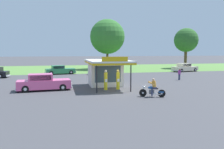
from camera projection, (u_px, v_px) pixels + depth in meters
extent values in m
plane|color=#424247|center=(118.00, 91.00, 22.62)|extent=(300.00, 300.00, 0.00)
cube|color=#56843D|center=(86.00, 68.00, 51.78)|extent=(120.00, 24.00, 0.01)
cube|color=silver|center=(105.00, 73.00, 26.28)|extent=(3.49, 3.29, 2.76)
cube|color=#384C56|center=(108.00, 74.00, 24.69)|extent=(2.79, 0.05, 1.76)
cube|color=silver|center=(108.00, 61.00, 24.63)|extent=(4.19, 6.86, 0.16)
cube|color=gold|center=(108.00, 63.00, 24.65)|extent=(4.19, 6.86, 0.18)
cube|color=gold|center=(115.00, 59.00, 21.30)|extent=(2.44, 0.08, 0.44)
cylinder|color=black|center=(131.00, 77.00, 22.18)|extent=(0.12, 0.12, 2.76)
cylinder|color=black|center=(97.00, 78.00, 21.48)|extent=(0.12, 0.12, 2.76)
cube|color=slate|center=(106.00, 90.00, 22.74)|extent=(0.44, 0.44, 0.10)
cylinder|color=yellow|center=(106.00, 81.00, 22.65)|extent=(0.34, 0.34, 1.69)
cube|color=white|center=(106.00, 81.00, 22.46)|extent=(0.22, 0.02, 0.28)
sphere|color=white|center=(106.00, 71.00, 22.55)|extent=(0.26, 0.26, 0.26)
cube|color=slate|center=(118.00, 90.00, 23.00)|extent=(0.44, 0.44, 0.10)
cylinder|color=yellow|center=(118.00, 81.00, 22.91)|extent=(0.34, 0.34, 1.69)
cube|color=white|center=(118.00, 80.00, 22.73)|extent=(0.22, 0.02, 0.28)
sphere|color=#EACC4C|center=(118.00, 71.00, 22.81)|extent=(0.26, 0.26, 0.26)
cylinder|color=black|center=(143.00, 93.00, 19.87)|extent=(0.63, 0.34, 0.64)
cylinder|color=silver|center=(143.00, 93.00, 19.87)|extent=(0.19, 0.17, 0.16)
cylinder|color=black|center=(162.00, 93.00, 19.59)|extent=(0.63, 0.34, 0.64)
cylinder|color=silver|center=(162.00, 93.00, 19.59)|extent=(0.19, 0.17, 0.16)
ellipsoid|color=#1E4C8C|center=(151.00, 88.00, 19.71)|extent=(0.61, 0.44, 0.24)
cube|color=#59595E|center=(152.00, 92.00, 19.73)|extent=(0.50, 0.39, 0.36)
cube|color=black|center=(155.00, 89.00, 19.65)|extent=(0.54, 0.42, 0.10)
cylinder|color=silver|center=(144.00, 90.00, 19.83)|extent=(0.37, 0.21, 0.71)
cylinder|color=silver|center=(146.00, 85.00, 19.77)|extent=(0.30, 0.66, 0.04)
sphere|color=silver|center=(144.00, 87.00, 19.80)|extent=(0.16, 0.16, 0.16)
cube|color=#1E4C8C|center=(161.00, 92.00, 19.59)|extent=(0.48, 0.34, 0.12)
cylinder|color=silver|center=(156.00, 94.00, 19.54)|extent=(0.68, 0.35, 0.18)
cube|color=#2D3351|center=(154.00, 88.00, 19.66)|extent=(0.50, 0.47, 0.14)
cylinder|color=#2D3351|center=(152.00, 93.00, 19.58)|extent=(0.20, 0.26, 0.56)
cylinder|color=#2D3351|center=(152.00, 92.00, 19.89)|extent=(0.20, 0.26, 0.56)
cylinder|color=gold|center=(154.00, 84.00, 19.63)|extent=(0.50, 0.45, 0.60)
sphere|color=tan|center=(153.00, 80.00, 19.60)|extent=(0.22, 0.22, 0.22)
cylinder|color=gold|center=(151.00, 83.00, 19.47)|extent=(0.53, 0.29, 0.31)
cylinder|color=gold|center=(151.00, 83.00, 19.86)|extent=(0.53, 0.29, 0.31)
cube|color=#E55993|center=(44.00, 84.00, 23.06)|extent=(5.24, 2.41, 0.84)
cube|color=#E55993|center=(41.00, 77.00, 22.89)|extent=(2.42, 1.91, 0.61)
cube|color=#283847|center=(52.00, 77.00, 23.23)|extent=(0.18, 1.51, 0.49)
cube|color=#283847|center=(40.00, 76.00, 23.69)|extent=(1.92, 0.21, 0.46)
cube|color=#283847|center=(41.00, 78.00, 22.10)|extent=(1.92, 0.21, 0.46)
cube|color=silver|center=(70.00, 86.00, 23.88)|extent=(0.30, 1.84, 0.18)
cube|color=silver|center=(16.00, 88.00, 22.31)|extent=(0.30, 1.84, 0.18)
sphere|color=white|center=(69.00, 82.00, 24.43)|extent=(0.18, 0.18, 0.18)
sphere|color=white|center=(71.00, 83.00, 23.26)|extent=(0.18, 0.18, 0.18)
cylinder|color=black|center=(61.00, 85.00, 24.48)|extent=(0.68, 0.26, 0.66)
cylinder|color=silver|center=(61.00, 85.00, 24.48)|extent=(0.32, 0.25, 0.30)
cylinder|color=black|center=(63.00, 87.00, 22.76)|extent=(0.68, 0.26, 0.66)
cylinder|color=silver|center=(63.00, 87.00, 22.76)|extent=(0.32, 0.25, 0.30)
cylinder|color=black|center=(26.00, 86.00, 23.42)|extent=(0.68, 0.26, 0.66)
cylinder|color=silver|center=(26.00, 86.00, 23.42)|extent=(0.32, 0.25, 0.30)
cylinder|color=black|center=(25.00, 89.00, 21.70)|extent=(0.68, 0.26, 0.66)
cylinder|color=silver|center=(25.00, 89.00, 21.70)|extent=(0.32, 0.25, 0.30)
cube|color=silver|center=(8.00, 75.00, 34.06)|extent=(0.27, 1.81, 0.18)
cylinder|color=black|center=(0.00, 76.00, 33.07)|extent=(0.67, 0.25, 0.66)
cylinder|color=silver|center=(0.00, 76.00, 33.07)|extent=(0.31, 0.24, 0.30)
cylinder|color=black|center=(4.00, 75.00, 34.83)|extent=(0.67, 0.25, 0.66)
cylinder|color=silver|center=(4.00, 75.00, 34.83)|extent=(0.31, 0.24, 0.30)
cube|color=red|center=(104.00, 71.00, 39.66)|extent=(5.51, 3.11, 0.72)
cube|color=red|center=(103.00, 67.00, 39.44)|extent=(2.52, 2.08, 0.62)
cube|color=#283847|center=(108.00, 67.00, 39.95)|extent=(0.41, 1.33, 0.49)
cube|color=#283847|center=(101.00, 66.00, 40.11)|extent=(1.79, 0.53, 0.47)
cube|color=#283847|center=(105.00, 67.00, 38.78)|extent=(1.79, 0.53, 0.47)
cube|color=silver|center=(118.00, 71.00, 40.93)|extent=(0.57, 1.63, 0.18)
cube|color=silver|center=(90.00, 73.00, 38.44)|extent=(0.57, 1.63, 0.18)
sphere|color=white|center=(116.00, 70.00, 41.40)|extent=(0.18, 0.18, 0.18)
sphere|color=white|center=(119.00, 70.00, 40.41)|extent=(0.18, 0.18, 0.18)
cylinder|color=black|center=(111.00, 71.00, 41.23)|extent=(0.69, 0.37, 0.66)
cylinder|color=silver|center=(111.00, 71.00, 41.23)|extent=(0.35, 0.29, 0.30)
cylinder|color=black|center=(116.00, 72.00, 39.80)|extent=(0.69, 0.37, 0.66)
cylinder|color=silver|center=(116.00, 72.00, 39.80)|extent=(0.35, 0.29, 0.30)
cylinder|color=black|center=(93.00, 72.00, 39.56)|extent=(0.69, 0.37, 0.66)
cylinder|color=silver|center=(93.00, 72.00, 39.56)|extent=(0.35, 0.29, 0.30)
cylinder|color=black|center=(97.00, 73.00, 38.13)|extent=(0.69, 0.37, 0.66)
cylinder|color=silver|center=(97.00, 73.00, 38.13)|extent=(0.35, 0.29, 0.30)
cube|color=#2D844C|center=(60.00, 71.00, 39.04)|extent=(5.06, 2.68, 0.75)
cube|color=#2D844C|center=(58.00, 67.00, 38.83)|extent=(2.26, 1.96, 0.54)
cube|color=#283847|center=(64.00, 67.00, 39.20)|extent=(0.30, 1.42, 0.43)
cube|color=#283847|center=(57.00, 67.00, 39.56)|extent=(1.68, 0.33, 0.41)
cube|color=#283847|center=(59.00, 67.00, 38.09)|extent=(1.68, 0.33, 0.41)
cube|color=silver|center=(75.00, 72.00, 40.00)|extent=(0.43, 1.75, 0.18)
cube|color=silver|center=(45.00, 73.00, 38.13)|extent=(0.43, 1.75, 0.18)
sphere|color=white|center=(74.00, 70.00, 40.52)|extent=(0.18, 0.18, 0.18)
sphere|color=white|center=(76.00, 70.00, 39.43)|extent=(0.18, 0.18, 0.18)
cylinder|color=black|center=(69.00, 71.00, 40.48)|extent=(0.69, 0.31, 0.66)
cylinder|color=silver|center=(69.00, 71.00, 40.48)|extent=(0.33, 0.27, 0.30)
cylinder|color=black|center=(71.00, 72.00, 38.90)|extent=(0.69, 0.31, 0.66)
cylinder|color=silver|center=(71.00, 72.00, 38.90)|extent=(0.33, 0.27, 0.30)
cylinder|color=black|center=(50.00, 72.00, 39.23)|extent=(0.69, 0.31, 0.66)
cylinder|color=silver|center=(50.00, 72.00, 39.23)|extent=(0.33, 0.27, 0.30)
cylinder|color=black|center=(51.00, 73.00, 37.64)|extent=(0.69, 0.31, 0.66)
cylinder|color=silver|center=(51.00, 73.00, 37.64)|extent=(0.33, 0.27, 0.30)
cube|color=beige|center=(185.00, 69.00, 44.01)|extent=(5.29, 3.11, 0.77)
cube|color=beige|center=(184.00, 65.00, 43.83)|extent=(2.51, 2.18, 0.61)
cube|color=#283847|center=(188.00, 65.00, 44.31)|extent=(0.41, 1.47, 0.49)
cube|color=#283847|center=(181.00, 65.00, 44.57)|extent=(1.78, 0.48, 0.46)
cube|color=#283847|center=(187.00, 65.00, 43.09)|extent=(1.78, 0.48, 0.46)
cube|color=silver|center=(195.00, 69.00, 45.17)|extent=(0.57, 1.81, 0.18)
cube|color=silver|center=(175.00, 70.00, 42.91)|extent=(0.57, 1.81, 0.18)
sphere|color=white|center=(192.00, 68.00, 45.69)|extent=(0.18, 0.18, 0.18)
sphere|color=white|center=(197.00, 68.00, 44.59)|extent=(0.18, 0.18, 0.18)
cylinder|color=black|center=(188.00, 69.00, 45.60)|extent=(0.69, 0.36, 0.66)
cylinder|color=silver|center=(188.00, 69.00, 45.60)|extent=(0.34, 0.29, 0.30)
cylinder|color=black|center=(195.00, 70.00, 43.99)|extent=(0.69, 0.36, 0.66)
cylinder|color=silver|center=(195.00, 70.00, 43.99)|extent=(0.34, 0.29, 0.30)
cylinder|color=black|center=(175.00, 70.00, 44.08)|extent=(0.69, 0.36, 0.66)
cylinder|color=silver|center=(175.00, 70.00, 44.08)|extent=(0.34, 0.29, 0.30)
cylinder|color=black|center=(181.00, 70.00, 42.47)|extent=(0.69, 0.36, 0.66)
cylinder|color=silver|center=(181.00, 70.00, 42.47)|extent=(0.34, 0.29, 0.30)
cylinder|color=#2D3351|center=(179.00, 77.00, 31.28)|extent=(0.26, 0.26, 0.75)
cylinder|color=#8C338C|center=(179.00, 72.00, 31.22)|extent=(0.34, 0.34, 0.53)
sphere|color=brown|center=(179.00, 70.00, 31.18)|extent=(0.20, 0.20, 0.20)
cylinder|color=brown|center=(107.00, 59.00, 50.36)|extent=(0.49, 0.49, 4.14)
sphere|color=#33702D|center=(107.00, 37.00, 49.87)|extent=(7.44, 7.44, 7.44)
sphere|color=#33702D|center=(110.00, 40.00, 50.72)|extent=(5.17, 5.17, 5.17)
cylinder|color=brown|center=(185.00, 59.00, 52.80)|extent=(0.63, 0.63, 4.32)
sphere|color=#2D6028|center=(186.00, 40.00, 52.38)|extent=(5.36, 5.36, 5.36)
sphere|color=#2D6028|center=(183.00, 43.00, 53.30)|extent=(3.38, 3.38, 3.38)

